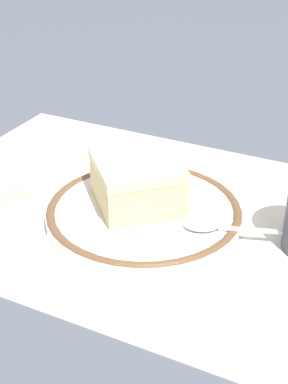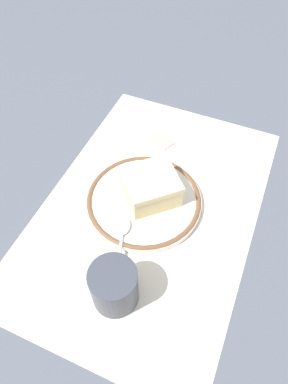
# 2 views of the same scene
# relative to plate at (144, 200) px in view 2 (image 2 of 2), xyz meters

# --- Properties ---
(ground_plane) EXTENTS (2.40, 2.40, 0.00)m
(ground_plane) POSITION_rel_plate_xyz_m (-0.01, -0.01, -0.01)
(ground_plane) COLOR #4C515B
(placemat) EXTENTS (0.54, 0.36, 0.00)m
(placemat) POSITION_rel_plate_xyz_m (-0.01, -0.01, -0.01)
(placemat) COLOR beige
(placemat) RESTS_ON ground_plane
(plate) EXTENTS (0.20, 0.20, 0.01)m
(plate) POSITION_rel_plate_xyz_m (0.00, 0.00, 0.00)
(plate) COLOR silver
(plate) RESTS_ON placemat
(cake_slice) EXTENTS (0.12, 0.12, 0.05)m
(cake_slice) POSITION_rel_plate_xyz_m (0.01, -0.01, 0.03)
(cake_slice) COLOR beige
(cake_slice) RESTS_ON plate
(spoon) EXTENTS (0.13, 0.06, 0.01)m
(spoon) POSITION_rel_plate_xyz_m (-0.09, 0.00, 0.01)
(spoon) COLOR silver
(spoon) RESTS_ON plate
(cup) EXTENTS (0.07, 0.07, 0.08)m
(cup) POSITION_rel_plate_xyz_m (-0.17, -0.03, 0.03)
(cup) COLOR #383D47
(cup) RESTS_ON placemat
(sugar_packet) EXTENTS (0.05, 0.06, 0.01)m
(sugar_packet) POSITION_rel_plate_xyz_m (0.16, 0.03, -0.00)
(sugar_packet) COLOR #E5998C
(sugar_packet) RESTS_ON placemat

